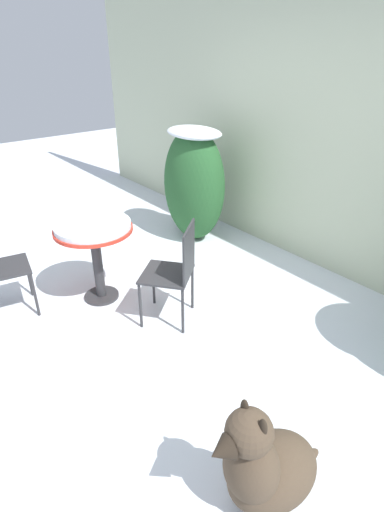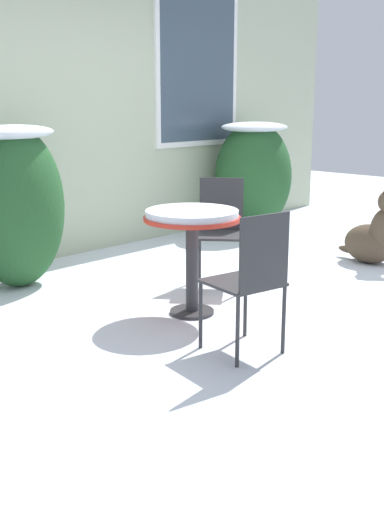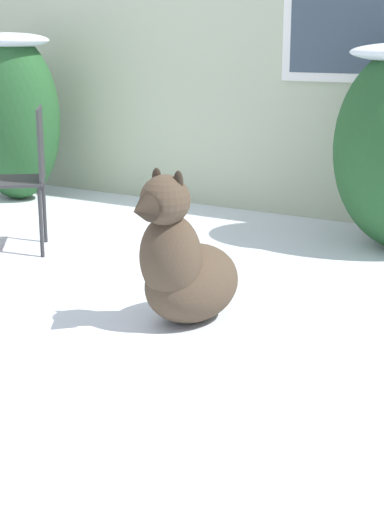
% 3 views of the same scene
% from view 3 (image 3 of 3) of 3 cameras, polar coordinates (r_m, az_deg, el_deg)
% --- Properties ---
extents(shrub_left, '(0.84, 0.60, 1.32)m').
position_cam_3_polar(shrub_left, '(6.55, -12.90, 10.09)').
color(shrub_left, '#235128').
rests_on(shrub_left, ground_plane).
extents(patio_chair_near_table, '(0.56, 0.56, 0.88)m').
position_cam_3_polar(patio_chair_near_table, '(4.93, -12.22, 5.96)').
color(patio_chair_near_table, '#2D2D30').
rests_on(patio_chair_near_table, ground_plane).
extents(dog, '(0.44, 0.76, 0.74)m').
position_cam_3_polar(dog, '(3.59, -0.60, -0.87)').
color(dog, '#4C3D2D').
rests_on(dog, ground_plane).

